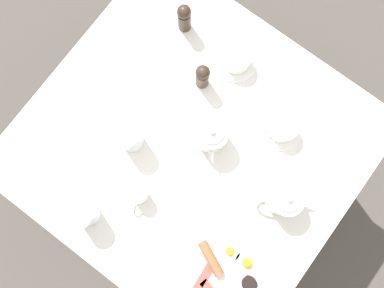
# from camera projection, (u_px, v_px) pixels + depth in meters

# --- Properties ---
(ground_plane) EXTENTS (8.00, 8.00, 0.00)m
(ground_plane) POSITION_uv_depth(u_px,v_px,m) (192.00, 165.00, 1.91)
(ground_plane) COLOR #4C4742
(table) EXTENTS (0.97, 1.03, 0.71)m
(table) POSITION_uv_depth(u_px,v_px,m) (192.00, 148.00, 1.27)
(table) COLOR silver
(table) RESTS_ON ground_plane
(breakfast_plate) EXTENTS (0.27, 0.27, 0.04)m
(breakfast_plate) POSITION_uv_depth(u_px,v_px,m) (227.00, 273.00, 1.14)
(breakfast_plate) COLOR white
(breakfast_plate) RESTS_ON table
(teapot_near) EXTENTS (0.16, 0.13, 0.13)m
(teapot_near) POSITION_uv_depth(u_px,v_px,m) (211.00, 135.00, 1.16)
(teapot_near) COLOR white
(teapot_near) RESTS_ON table
(teapot_far) EXTENTS (0.13, 0.16, 0.13)m
(teapot_far) POSITION_uv_depth(u_px,v_px,m) (284.00, 199.00, 1.13)
(teapot_far) COLOR white
(teapot_far) RESTS_ON table
(teacup_with_saucer_left) EXTENTS (0.14, 0.14, 0.07)m
(teacup_with_saucer_left) POSITION_uv_depth(u_px,v_px,m) (283.00, 129.00, 1.18)
(teacup_with_saucer_left) COLOR white
(teacup_with_saucer_left) RESTS_ON table
(teacup_with_saucer_right) EXTENTS (0.14, 0.14, 0.07)m
(teacup_with_saucer_right) POSITION_uv_depth(u_px,v_px,m) (237.00, 60.00, 1.22)
(teacup_with_saucer_right) COLOR white
(teacup_with_saucer_right) RESTS_ON table
(water_glass_tall) EXTENTS (0.07, 0.07, 0.12)m
(water_glass_tall) POSITION_uv_depth(u_px,v_px,m) (130.00, 138.00, 1.15)
(water_glass_tall) COLOR white
(water_glass_tall) RESTS_ON table
(water_glass_short) EXTENTS (0.07, 0.07, 0.11)m
(water_glass_short) POSITION_uv_depth(u_px,v_px,m) (84.00, 215.00, 1.12)
(water_glass_short) COLOR white
(water_glass_short) RESTS_ON table
(creamer_jug) EXTENTS (0.08, 0.05, 0.07)m
(creamer_jug) POSITION_uv_depth(u_px,v_px,m) (138.00, 196.00, 1.15)
(creamer_jug) COLOR white
(creamer_jug) RESTS_ON table
(pepper_grinder) EXTENTS (0.05, 0.05, 0.12)m
(pepper_grinder) POSITION_uv_depth(u_px,v_px,m) (184.00, 17.00, 1.20)
(pepper_grinder) COLOR #38281E
(pepper_grinder) RESTS_ON table
(salt_grinder) EXTENTS (0.05, 0.05, 0.12)m
(salt_grinder) POSITION_uv_depth(u_px,v_px,m) (202.00, 76.00, 1.17)
(salt_grinder) COLOR #38281E
(salt_grinder) RESTS_ON table
(fork_by_plate) EXTENTS (0.07, 0.16, 0.00)m
(fork_by_plate) POSITION_uv_depth(u_px,v_px,m) (147.00, 99.00, 1.22)
(fork_by_plate) COLOR silver
(fork_by_plate) RESTS_ON table
(knife_by_plate) EXTENTS (0.02, 0.20, 0.00)m
(knife_by_plate) POSITION_uv_depth(u_px,v_px,m) (83.00, 160.00, 1.20)
(knife_by_plate) COLOR silver
(knife_by_plate) RESTS_ON table
(spoon_for_tea) EXTENTS (0.11, 0.12, 0.00)m
(spoon_for_tea) POSITION_uv_depth(u_px,v_px,m) (142.00, 37.00, 1.26)
(spoon_for_tea) COLOR silver
(spoon_for_tea) RESTS_ON table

